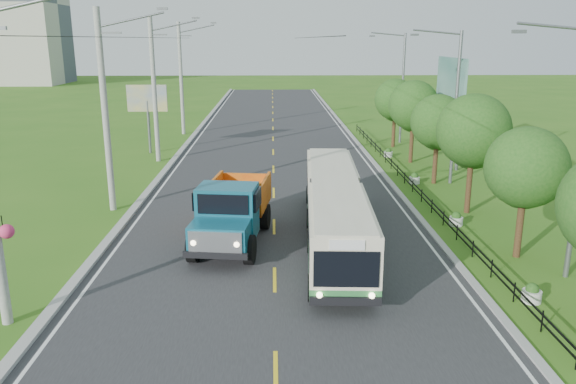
{
  "coord_description": "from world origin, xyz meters",
  "views": [
    {
      "loc": [
        -0.04,
        -18.96,
        8.51
      ],
      "look_at": [
        0.64,
        5.24,
        1.9
      ],
      "focal_mm": 35.0,
      "sensor_mm": 36.0,
      "label": 1
    }
  ],
  "objects_px": {
    "pole_near": "(106,111)",
    "bus": "(334,206)",
    "planter_front": "(532,294)",
    "billboard_left": "(147,103)",
    "pole_mid": "(155,90)",
    "planter_far": "(388,153)",
    "pole_far": "(181,78)",
    "streetlight_mid": "(454,103)",
    "tree_third": "(473,134)",
    "tree_fourth": "(438,124)",
    "planter_near": "(456,220)",
    "tree_back": "(395,102)",
    "planter_mid": "(414,179)",
    "dump_truck": "(232,208)",
    "tree_second": "(526,171)",
    "tree_fifth": "(414,108)",
    "streetlight_far": "(401,84)",
    "billboard_right": "(451,87)"
  },
  "relations": [
    {
      "from": "billboard_left",
      "to": "tree_second",
      "type": "bearing_deg",
      "value": -48.48
    },
    {
      "from": "tree_fourth",
      "to": "planter_mid",
      "type": "relative_size",
      "value": 8.06
    },
    {
      "from": "tree_third",
      "to": "planter_near",
      "type": "bearing_deg",
      "value": -120.41
    },
    {
      "from": "pole_near",
      "to": "planter_mid",
      "type": "height_order",
      "value": "pole_near"
    },
    {
      "from": "bus",
      "to": "dump_truck",
      "type": "relative_size",
      "value": 2.06
    },
    {
      "from": "pole_mid",
      "to": "tree_back",
      "type": "bearing_deg",
      "value": 15.84
    },
    {
      "from": "pole_mid",
      "to": "planter_near",
      "type": "height_order",
      "value": "pole_mid"
    },
    {
      "from": "pole_near",
      "to": "tree_fourth",
      "type": "relative_size",
      "value": 1.85
    },
    {
      "from": "streetlight_mid",
      "to": "streetlight_far",
      "type": "relative_size",
      "value": 1.0
    },
    {
      "from": "streetlight_far",
      "to": "planter_far",
      "type": "xyz_separation_m",
      "value": [
        -2.04,
        -6.0,
        -4.62
      ]
    },
    {
      "from": "planter_far",
      "to": "streetlight_mid",
      "type": "bearing_deg",
      "value": -75.68
    },
    {
      "from": "planter_front",
      "to": "billboard_left",
      "type": "distance_m",
      "value": 31.88
    },
    {
      "from": "tree_back",
      "to": "planter_front",
      "type": "relative_size",
      "value": 8.21
    },
    {
      "from": "planter_front",
      "to": "planter_mid",
      "type": "height_order",
      "value": "same"
    },
    {
      "from": "pole_far",
      "to": "streetlight_mid",
      "type": "xyz_separation_m",
      "value": [
        18.9,
        -19.0,
        -0.19
      ]
    },
    {
      "from": "tree_third",
      "to": "tree_fourth",
      "type": "height_order",
      "value": "tree_third"
    },
    {
      "from": "bus",
      "to": "pole_near",
      "type": "bearing_deg",
      "value": 158.14
    },
    {
      "from": "tree_fourth",
      "to": "tree_back",
      "type": "bearing_deg",
      "value": 90.0
    },
    {
      "from": "tree_third",
      "to": "dump_truck",
      "type": "distance_m",
      "value": 12.6
    },
    {
      "from": "tree_fifth",
      "to": "planter_front",
      "type": "distance_m",
      "value": 22.46
    },
    {
      "from": "planter_front",
      "to": "tree_third",
      "type": "bearing_deg",
      "value": 82.94
    },
    {
      "from": "tree_back",
      "to": "planter_mid",
      "type": "relative_size",
      "value": 8.21
    },
    {
      "from": "streetlight_far",
      "to": "billboard_left",
      "type": "xyz_separation_m",
      "value": [
        -20.14,
        -4.0,
        -1.04
      ]
    },
    {
      "from": "tree_second",
      "to": "billboard_left",
      "type": "height_order",
      "value": "tree_second"
    },
    {
      "from": "planter_far",
      "to": "planter_mid",
      "type": "bearing_deg",
      "value": -90.0
    },
    {
      "from": "tree_fifth",
      "to": "billboard_left",
      "type": "distance_m",
      "value": 19.74
    },
    {
      "from": "tree_back",
      "to": "planter_front",
      "type": "bearing_deg",
      "value": -92.56
    },
    {
      "from": "pole_near",
      "to": "billboard_left",
      "type": "distance_m",
      "value": 15.1
    },
    {
      "from": "planter_front",
      "to": "billboard_left",
      "type": "relative_size",
      "value": 0.13
    },
    {
      "from": "tree_fifth",
      "to": "planter_front",
      "type": "relative_size",
      "value": 8.66
    },
    {
      "from": "pole_mid",
      "to": "pole_far",
      "type": "distance_m",
      "value": 12.0
    },
    {
      "from": "streetlight_far",
      "to": "planter_far",
      "type": "relative_size",
      "value": 13.54
    },
    {
      "from": "planter_front",
      "to": "bus",
      "type": "height_order",
      "value": "bus"
    },
    {
      "from": "pole_near",
      "to": "streetlight_mid",
      "type": "bearing_deg",
      "value": 14.81
    },
    {
      "from": "tree_back",
      "to": "planter_front",
      "type": "distance_m",
      "value": 28.37
    },
    {
      "from": "planter_near",
      "to": "bus",
      "type": "distance_m",
      "value": 6.5
    },
    {
      "from": "pole_far",
      "to": "streetlight_mid",
      "type": "distance_m",
      "value": 26.8
    },
    {
      "from": "pole_mid",
      "to": "planter_near",
      "type": "distance_m",
      "value": 23.08
    },
    {
      "from": "planter_mid",
      "to": "billboard_right",
      "type": "height_order",
      "value": "billboard_right"
    },
    {
      "from": "pole_far",
      "to": "tree_second",
      "type": "distance_m",
      "value": 35.82
    },
    {
      "from": "tree_third",
      "to": "planter_front",
      "type": "height_order",
      "value": "tree_third"
    },
    {
      "from": "pole_near",
      "to": "bus",
      "type": "relative_size",
      "value": 0.71
    },
    {
      "from": "tree_third",
      "to": "streetlight_mid",
      "type": "relative_size",
      "value": 0.66
    },
    {
      "from": "planter_mid",
      "to": "pole_near",
      "type": "bearing_deg",
      "value": -163.48
    },
    {
      "from": "pole_mid",
      "to": "planter_far",
      "type": "xyz_separation_m",
      "value": [
        16.86,
        1.0,
        -4.81
      ]
    },
    {
      "from": "pole_near",
      "to": "dump_truck",
      "type": "distance_m",
      "value": 8.94
    },
    {
      "from": "tree_second",
      "to": "planter_far",
      "type": "height_order",
      "value": "tree_second"
    },
    {
      "from": "bus",
      "to": "tree_fourth",
      "type": "bearing_deg",
      "value": 57.68
    },
    {
      "from": "tree_fourth",
      "to": "bus",
      "type": "bearing_deg",
      "value": -125.48
    },
    {
      "from": "tree_second",
      "to": "planter_near",
      "type": "distance_m",
      "value": 5.19
    }
  ]
}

